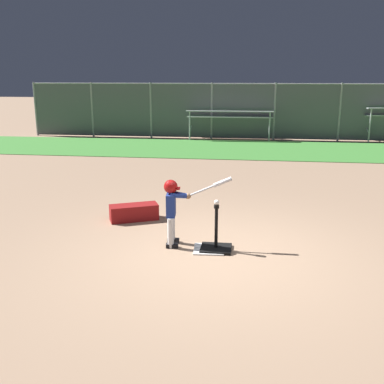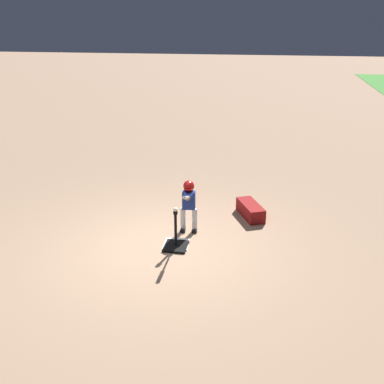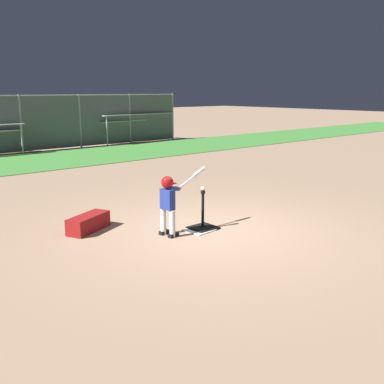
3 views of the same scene
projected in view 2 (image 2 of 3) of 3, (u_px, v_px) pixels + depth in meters
name	position (u px, v px, depth m)	size (l,w,h in m)	color
ground_plane	(163.00, 248.00, 7.90)	(90.00, 90.00, 0.00)	#93755B
home_plate	(176.00, 244.00, 8.02)	(0.44, 0.44, 0.02)	white
batting_tee	(176.00, 243.00, 7.89)	(0.45, 0.41, 0.69)	black
batter_child	(189.00, 201.00, 8.26)	(1.01, 0.33, 1.07)	silver
baseball	(175.00, 209.00, 7.66)	(0.07, 0.07, 0.07)	white
equipment_bag	(250.00, 210.00, 9.11)	(0.84, 0.32, 0.28)	maroon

